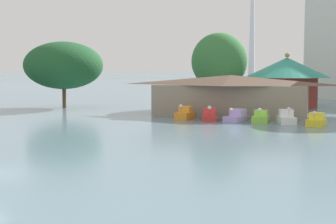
{
  "coord_description": "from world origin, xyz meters",
  "views": [
    {
      "loc": [
        16.64,
        -19.97,
        5.4
      ],
      "look_at": [
        4.24,
        18.77,
        1.75
      ],
      "focal_mm": 51.44,
      "sensor_mm": 36.0,
      "label": 1
    }
  ],
  "objects": [
    {
      "name": "boathouse",
      "position": [
        6.69,
        34.3,
        2.45
      ],
      "size": [
        18.39,
        6.46,
        4.7
      ],
      "color": "gray",
      "rests_on": "ground"
    },
    {
      "name": "shoreline_tree_tall_left",
      "position": [
        -17.38,
        39.05,
        5.87
      ],
      "size": [
        10.83,
        10.83,
        9.15
      ],
      "color": "brown",
      "rests_on": "ground"
    },
    {
      "name": "pedal_boat_orange",
      "position": [
        2.67,
        29.58,
        0.56
      ],
      "size": [
        1.77,
        2.52,
        1.66
      ],
      "rotation": [
        0.0,
        0.0,
        -1.72
      ],
      "color": "orange",
      "rests_on": "ground"
    },
    {
      "name": "pedal_boat_white",
      "position": [
        13.38,
        28.65,
        0.55
      ],
      "size": [
        2.15,
        2.83,
        1.7
      ],
      "rotation": [
        0.0,
        0.0,
        -1.29
      ],
      "color": "white",
      "rests_on": "ground"
    },
    {
      "name": "pedal_boat_lime",
      "position": [
        10.87,
        28.58,
        0.52
      ],
      "size": [
        1.5,
        2.43,
        1.56
      ],
      "rotation": [
        0.0,
        0.0,
        -1.57
      ],
      "color": "#8CCC3F",
      "rests_on": "ground"
    },
    {
      "name": "pedal_boat_red",
      "position": [
        5.52,
        29.01,
        0.54
      ],
      "size": [
        2.07,
        3.08,
        1.65
      ],
      "rotation": [
        0.0,
        0.0,
        -1.35
      ],
      "color": "red",
      "rests_on": "ground"
    },
    {
      "name": "shoreline_tree_mid",
      "position": [
        3.0,
        45.93,
        6.44
      ],
      "size": [
        7.7,
        7.7,
        10.38
      ],
      "color": "brown",
      "rests_on": "ground"
    },
    {
      "name": "green_roof_pavilion",
      "position": [
        11.76,
        51.64,
        4.1
      ],
      "size": [
        12.16,
        12.16,
        7.73
      ],
      "color": "#993328",
      "rests_on": "ground"
    },
    {
      "name": "pedal_boat_yellow",
      "position": [
        16.23,
        27.62,
        0.5
      ],
      "size": [
        1.94,
        2.49,
        1.49
      ],
      "rotation": [
        0.0,
        0.0,
        -1.77
      ],
      "color": "yellow",
      "rests_on": "ground"
    },
    {
      "name": "pedal_boat_lavender",
      "position": [
        8.41,
        28.83,
        0.51
      ],
      "size": [
        2.38,
        3.28,
        1.51
      ],
      "rotation": [
        0.0,
        0.0,
        -1.87
      ],
      "color": "#B299D8",
      "rests_on": "ground"
    }
  ]
}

